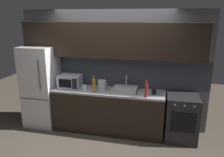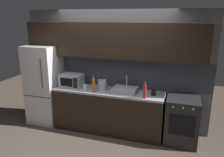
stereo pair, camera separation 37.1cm
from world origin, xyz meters
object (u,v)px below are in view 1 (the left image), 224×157
(wine_bottle_amber, at_px, (94,85))
(kettle, at_px, (102,85))
(wine_bottle_red, at_px, (146,90))
(mug_clear, at_px, (85,88))
(refrigerator, at_px, (41,86))
(oven_range, at_px, (182,118))
(microwave, at_px, (70,81))
(mug_dark, at_px, (154,92))

(wine_bottle_amber, bearing_deg, kettle, 56.20)
(wine_bottle_amber, bearing_deg, wine_bottle_red, -2.74)
(kettle, xyz_separation_m, mug_clear, (-0.34, -0.11, -0.05))
(refrigerator, relative_size, oven_range, 1.95)
(microwave, xyz_separation_m, wine_bottle_amber, (0.59, -0.19, 0.01))
(kettle, xyz_separation_m, wine_bottle_red, (0.92, -0.22, 0.03))
(wine_bottle_red, distance_m, mug_dark, 0.26)
(mug_clear, bearing_deg, oven_range, 3.16)
(wine_bottle_amber, relative_size, wine_bottle_red, 1.04)
(oven_range, bearing_deg, wine_bottle_amber, -174.32)
(kettle, bearing_deg, microwave, 178.22)
(oven_range, relative_size, mug_dark, 9.09)
(wine_bottle_red, height_order, mug_dark, wine_bottle_red)
(refrigerator, height_order, kettle, refrigerator)
(refrigerator, height_order, wine_bottle_amber, refrigerator)
(kettle, height_order, wine_bottle_red, wine_bottle_red)
(refrigerator, xyz_separation_m, oven_range, (2.99, -0.00, -0.43))
(refrigerator, distance_m, wine_bottle_amber, 1.29)
(oven_range, bearing_deg, wine_bottle_red, -162.27)
(oven_range, height_order, wine_bottle_amber, wine_bottle_amber)
(oven_range, xyz_separation_m, wine_bottle_red, (-0.69, -0.22, 0.58))
(kettle, bearing_deg, refrigerator, 179.86)
(oven_range, xyz_separation_m, microwave, (-2.31, 0.02, 0.58))
(oven_range, distance_m, mug_clear, 2.01)
(oven_range, xyz_separation_m, mug_dark, (-0.56, -0.01, 0.50))
(microwave, relative_size, wine_bottle_amber, 1.34)
(wine_bottle_amber, distance_m, mug_clear, 0.25)
(wine_bottle_amber, bearing_deg, mug_clear, 163.86)
(oven_range, relative_size, wine_bottle_red, 2.74)
(oven_range, bearing_deg, refrigerator, 179.98)
(kettle, bearing_deg, mug_clear, -162.57)
(kettle, bearing_deg, wine_bottle_red, -13.39)
(wine_bottle_red, bearing_deg, wine_bottle_amber, 177.26)
(refrigerator, height_order, mug_clear, refrigerator)
(refrigerator, relative_size, wine_bottle_amber, 5.13)
(refrigerator, bearing_deg, mug_dark, -0.31)
(kettle, height_order, mug_dark, kettle)
(oven_range, bearing_deg, mug_dark, -178.79)
(refrigerator, xyz_separation_m, mug_dark, (2.44, -0.01, 0.07))
(oven_range, relative_size, microwave, 1.96)
(kettle, distance_m, wine_bottle_red, 0.95)
(wine_bottle_red, xyz_separation_m, mug_dark, (0.13, 0.21, -0.09))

